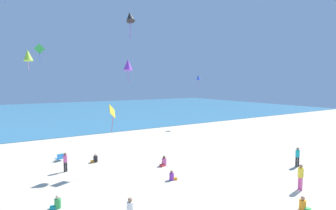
{
  "coord_description": "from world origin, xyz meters",
  "views": [
    {
      "loc": [
        -11.33,
        -9.14,
        6.41
      ],
      "look_at": [
        0.0,
        8.99,
        4.63
      ],
      "focal_mm": 27.37,
      "sensor_mm": 36.0,
      "label": 1
    }
  ],
  "objects_px": {
    "kite_green": "(39,49)",
    "kite_blue": "(198,77)",
    "beach_chair_far_right": "(60,158)",
    "person_4": "(172,176)",
    "person_5": "(95,159)",
    "kite_yellow": "(112,112)",
    "person_3": "(65,161)",
    "person_6": "(298,155)",
    "kite_purple": "(128,65)",
    "kite_lime": "(28,55)",
    "person_1": "(301,175)",
    "kite_black": "(130,17)",
    "person_8": "(303,205)",
    "person_0": "(164,162)",
    "person_2": "(57,203)"
  },
  "relations": [
    {
      "from": "kite_lime",
      "to": "kite_yellow",
      "type": "relative_size",
      "value": 0.66
    },
    {
      "from": "person_6",
      "to": "person_8",
      "type": "bearing_deg",
      "value": -27.97
    },
    {
      "from": "kite_yellow",
      "to": "person_4",
      "type": "bearing_deg",
      "value": -56.12
    },
    {
      "from": "person_6",
      "to": "kite_blue",
      "type": "relative_size",
      "value": 0.88
    },
    {
      "from": "person_4",
      "to": "kite_lime",
      "type": "bearing_deg",
      "value": 159.68
    },
    {
      "from": "person_3",
      "to": "kite_purple",
      "type": "height_order",
      "value": "kite_purple"
    },
    {
      "from": "person_1",
      "to": "person_2",
      "type": "xyz_separation_m",
      "value": [
        -12.84,
        5.35,
        -0.66
      ]
    },
    {
      "from": "person_6",
      "to": "person_8",
      "type": "distance_m",
      "value": 7.59
    },
    {
      "from": "kite_yellow",
      "to": "kite_black",
      "type": "distance_m",
      "value": 6.91
    },
    {
      "from": "kite_purple",
      "to": "kite_black",
      "type": "height_order",
      "value": "kite_black"
    },
    {
      "from": "person_1",
      "to": "kite_yellow",
      "type": "xyz_separation_m",
      "value": [
        -8.34,
        9.43,
        3.46
      ]
    },
    {
      "from": "person_2",
      "to": "person_8",
      "type": "distance_m",
      "value": 12.63
    },
    {
      "from": "kite_green",
      "to": "kite_blue",
      "type": "bearing_deg",
      "value": 16.78
    },
    {
      "from": "beach_chair_far_right",
      "to": "person_4",
      "type": "bearing_deg",
      "value": -166.18
    },
    {
      "from": "kite_green",
      "to": "person_0",
      "type": "bearing_deg",
      "value": -41.04
    },
    {
      "from": "beach_chair_far_right",
      "to": "kite_blue",
      "type": "distance_m",
      "value": 23.28
    },
    {
      "from": "person_5",
      "to": "kite_yellow",
      "type": "relative_size",
      "value": 0.35
    },
    {
      "from": "kite_green",
      "to": "kite_purple",
      "type": "height_order",
      "value": "kite_green"
    },
    {
      "from": "beach_chair_far_right",
      "to": "kite_lime",
      "type": "bearing_deg",
      "value": 123.97
    },
    {
      "from": "person_1",
      "to": "person_5",
      "type": "height_order",
      "value": "person_1"
    },
    {
      "from": "kite_green",
      "to": "kite_purple",
      "type": "bearing_deg",
      "value": -39.74
    },
    {
      "from": "beach_chair_far_right",
      "to": "kite_blue",
      "type": "height_order",
      "value": "kite_blue"
    },
    {
      "from": "person_4",
      "to": "person_8",
      "type": "distance_m",
      "value": 7.77
    },
    {
      "from": "person_3",
      "to": "kite_yellow",
      "type": "relative_size",
      "value": 0.7
    },
    {
      "from": "person_6",
      "to": "person_8",
      "type": "xyz_separation_m",
      "value": [
        -6.32,
        -4.16,
        -0.61
      ]
    },
    {
      "from": "kite_purple",
      "to": "person_8",
      "type": "bearing_deg",
      "value": -69.37
    },
    {
      "from": "person_8",
      "to": "kite_green",
      "type": "distance_m",
      "value": 21.43
    },
    {
      "from": "person_0",
      "to": "person_2",
      "type": "bearing_deg",
      "value": -1.84
    },
    {
      "from": "kite_yellow",
      "to": "person_3",
      "type": "bearing_deg",
      "value": 153.79
    },
    {
      "from": "kite_blue",
      "to": "kite_lime",
      "type": "bearing_deg",
      "value": -155.11
    },
    {
      "from": "person_4",
      "to": "kite_black",
      "type": "bearing_deg",
      "value": -179.46
    },
    {
      "from": "person_2",
      "to": "person_5",
      "type": "relative_size",
      "value": 0.96
    },
    {
      "from": "kite_yellow",
      "to": "kite_black",
      "type": "xyz_separation_m",
      "value": [
        0.06,
        -3.29,
        6.08
      ]
    },
    {
      "from": "kite_yellow",
      "to": "person_6",
      "type": "bearing_deg",
      "value": -28.51
    },
    {
      "from": "kite_green",
      "to": "kite_black",
      "type": "height_order",
      "value": "kite_black"
    },
    {
      "from": "beach_chair_far_right",
      "to": "kite_yellow",
      "type": "bearing_deg",
      "value": -166.52
    },
    {
      "from": "person_4",
      "to": "kite_purple",
      "type": "bearing_deg",
      "value": 116.58
    },
    {
      "from": "person_5",
      "to": "kite_lime",
      "type": "xyz_separation_m",
      "value": [
        -4.58,
        -1.05,
        8.03
      ]
    },
    {
      "from": "kite_lime",
      "to": "kite_purple",
      "type": "bearing_deg",
      "value": -5.85
    },
    {
      "from": "beach_chair_far_right",
      "to": "kite_green",
      "type": "relative_size",
      "value": 0.5
    },
    {
      "from": "kite_green",
      "to": "kite_yellow",
      "type": "xyz_separation_m",
      "value": [
        4.06,
        -5.66,
        -4.86
      ]
    },
    {
      "from": "person_1",
      "to": "kite_lime",
      "type": "distance_m",
      "value": 18.93
    },
    {
      "from": "person_0",
      "to": "person_5",
      "type": "height_order",
      "value": "person_0"
    },
    {
      "from": "person_6",
      "to": "kite_blue",
      "type": "distance_m",
      "value": 20.8
    },
    {
      "from": "person_6",
      "to": "kite_purple",
      "type": "distance_m",
      "value": 14.97
    },
    {
      "from": "person_4",
      "to": "kite_green",
      "type": "relative_size",
      "value": 0.44
    },
    {
      "from": "beach_chair_far_right",
      "to": "person_1",
      "type": "xyz_separation_m",
      "value": [
        11.32,
        -13.99,
        0.63
      ]
    },
    {
      "from": "person_2",
      "to": "kite_black",
      "type": "distance_m",
      "value": 11.2
    },
    {
      "from": "person_5",
      "to": "kite_black",
      "type": "distance_m",
      "value": 11.81
    },
    {
      "from": "person_1",
      "to": "person_5",
      "type": "distance_m",
      "value": 15.04
    }
  ]
}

